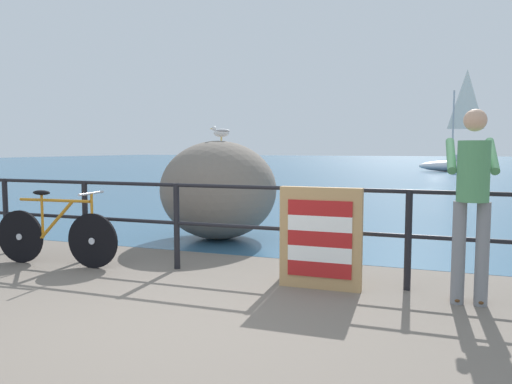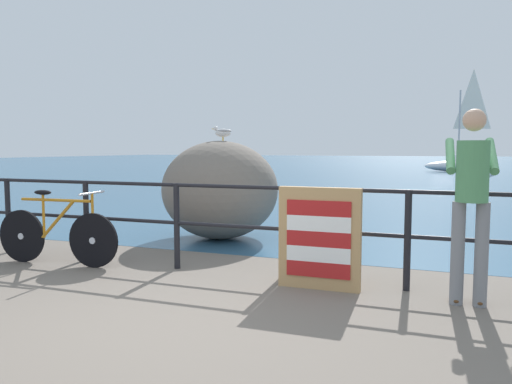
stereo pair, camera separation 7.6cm
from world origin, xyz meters
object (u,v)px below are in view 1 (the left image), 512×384
Objects in this scene: person_at_railing at (472,197)px; breakwater_boulder_main at (218,190)px; bicycle at (56,234)px; folded_deckchair_stack at (320,238)px; sailboat at (456,160)px; seagull at (221,132)px.

person_at_railing is 0.97× the size of breakwater_boulder_main.
breakwater_boulder_main reaches higher than bicycle.
folded_deckchair_stack is at bearing -46.40° from breakwater_boulder_main.
folded_deckchair_stack reaches higher than bicycle.
sailboat reaches higher than folded_deckchair_stack.
folded_deckchair_stack is at bearing -2.17° from bicycle.
person_at_railing reaches higher than folded_deckchair_stack.
breakwater_boulder_main is at bearing 60.68° from bicycle.
breakwater_boulder_main is at bearing 77.19° from seagull.
bicycle is at bearing 88.92° from person_at_railing.
bicycle is 2.63m from breakwater_boulder_main.
seagull is 25.97m from sailboat.
bicycle is 0.92× the size of breakwater_boulder_main.
person_at_railing is 1.48m from folded_deckchair_stack.
person_at_railing is at bearing -32.70° from breakwater_boulder_main.
bicycle is 4.70m from person_at_railing.
sailboat reaches higher than person_at_railing.
bicycle is 28.56m from sailboat.
person_at_railing reaches higher than breakwater_boulder_main.
person_at_railing is 4.22m from breakwater_boulder_main.
breakwater_boulder_main is (-2.14, 2.25, 0.25)m from folded_deckchair_stack.
breakwater_boulder_main is at bearing 62.05° from sailboat.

